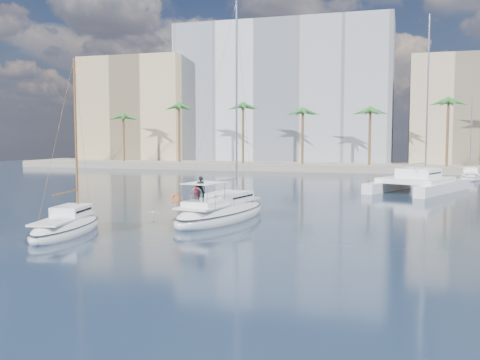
% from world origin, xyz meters
% --- Properties ---
extents(ground, '(160.00, 160.00, 0.00)m').
position_xyz_m(ground, '(0.00, 0.00, 0.00)').
color(ground, black).
rests_on(ground, ground).
extents(quay, '(120.00, 14.00, 1.20)m').
position_xyz_m(quay, '(0.00, 61.00, 0.60)').
color(quay, gray).
rests_on(quay, ground).
extents(building_modern, '(42.00, 16.00, 28.00)m').
position_xyz_m(building_modern, '(-12.00, 73.00, 14.00)').
color(building_modern, silver).
rests_on(building_modern, ground).
extents(building_tan_left, '(22.00, 14.00, 22.00)m').
position_xyz_m(building_tan_left, '(-42.00, 69.00, 11.00)').
color(building_tan_left, tan).
rests_on(building_tan_left, ground).
extents(building_beige, '(20.00, 14.00, 20.00)m').
position_xyz_m(building_beige, '(22.00, 70.00, 10.00)').
color(building_beige, beige).
rests_on(building_beige, ground).
extents(palm_left, '(3.60, 3.60, 12.30)m').
position_xyz_m(palm_left, '(-34.00, 57.00, 10.28)').
color(palm_left, brown).
rests_on(palm_left, ground).
extents(palm_centre, '(3.60, 3.60, 12.30)m').
position_xyz_m(palm_centre, '(0.00, 57.00, 10.28)').
color(palm_centre, brown).
rests_on(palm_centre, ground).
extents(main_sloop, '(5.54, 11.74, 16.75)m').
position_xyz_m(main_sloop, '(-1.60, 2.79, 0.52)').
color(main_sloop, silver).
rests_on(main_sloop, ground).
extents(small_sloop, '(3.76, 8.34, 11.56)m').
position_xyz_m(small_sloop, '(-8.96, -5.25, 0.42)').
color(small_sloop, silver).
rests_on(small_sloop, ground).
extents(catamaran, '(11.38, 14.86, 19.26)m').
position_xyz_m(catamaran, '(12.48, 27.44, 1.18)').
color(catamaran, silver).
rests_on(catamaran, ground).
extents(seagull, '(0.98, 0.42, 0.18)m').
position_xyz_m(seagull, '(-6.79, 2.37, 0.36)').
color(seagull, silver).
rests_on(seagull, ground).
extents(moored_yacht_a, '(3.37, 9.52, 11.90)m').
position_xyz_m(moored_yacht_a, '(20.00, 47.00, 0.00)').
color(moored_yacht_a, silver).
rests_on(moored_yacht_a, ground).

